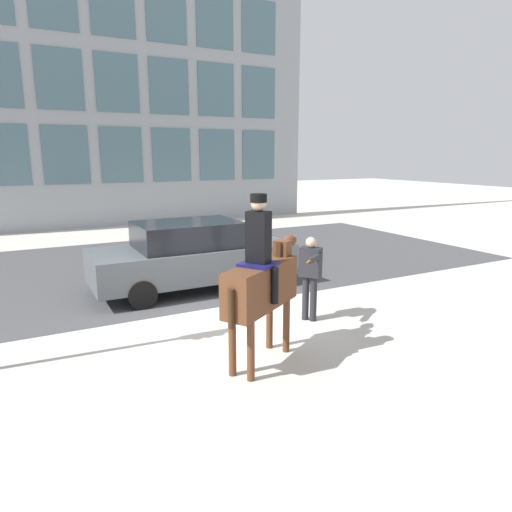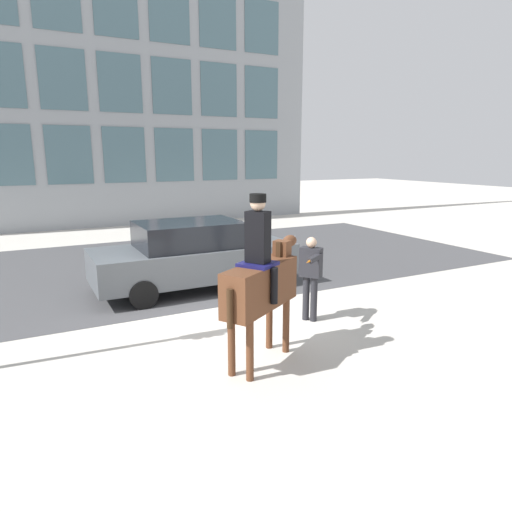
% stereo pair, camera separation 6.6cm
% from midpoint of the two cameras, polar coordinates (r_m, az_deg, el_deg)
% --- Properties ---
extents(ground_plane, '(80.00, 80.00, 0.00)m').
position_cam_midpoint_polar(ground_plane, '(9.10, -5.84, -7.65)').
color(ground_plane, beige).
extents(road_surface, '(20.58, 8.50, 0.01)m').
position_cam_midpoint_polar(road_surface, '(13.45, -13.48, -1.26)').
color(road_surface, '#444447').
rests_on(road_surface, ground_plane).
extents(mounted_horse_lead, '(1.78, 1.28, 2.60)m').
position_cam_midpoint_polar(mounted_horse_lead, '(6.78, 0.47, -3.13)').
color(mounted_horse_lead, '#59331E').
rests_on(mounted_horse_lead, ground_plane).
extents(pedestrian_bystander, '(0.70, 0.80, 1.63)m').
position_cam_midpoint_polar(pedestrian_bystander, '(8.68, 6.59, -2.01)').
color(pedestrian_bystander, '#232328').
rests_on(pedestrian_bystander, ground_plane).
extents(street_car_near_lane, '(4.67, 1.95, 1.62)m').
position_cam_midpoint_polar(street_car_near_lane, '(10.83, -8.19, 0.09)').
color(street_car_near_lane, '#51565B').
rests_on(street_car_near_lane, ground_plane).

